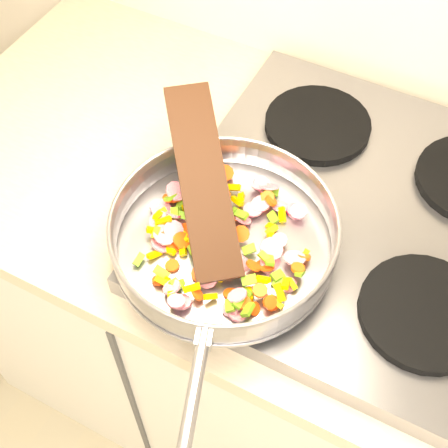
% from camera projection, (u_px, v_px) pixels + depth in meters
% --- Properties ---
extents(cooktop, '(0.60, 0.60, 0.04)m').
position_uv_depth(cooktop, '(362.00, 218.00, 1.03)').
color(cooktop, '#939399').
rests_on(cooktop, counter_top).
extents(grate_fl, '(0.19, 0.19, 0.02)m').
position_uv_depth(grate_fl, '(249.00, 239.00, 0.97)').
color(grate_fl, black).
rests_on(grate_fl, cooktop).
extents(grate_fr, '(0.19, 0.19, 0.02)m').
position_uv_depth(grate_fr, '(424.00, 312.00, 0.90)').
color(grate_fr, black).
rests_on(grate_fr, cooktop).
extents(grate_bl, '(0.19, 0.19, 0.02)m').
position_uv_depth(grate_bl, '(318.00, 124.00, 1.12)').
color(grate_bl, black).
rests_on(grate_bl, cooktop).
extents(saute_pan, '(0.39, 0.54, 0.06)m').
position_uv_depth(saute_pan, '(224.00, 234.00, 0.92)').
color(saute_pan, '#9E9EA5').
rests_on(saute_pan, grate_fl).
extents(vegetable_heap, '(0.27, 0.29, 0.05)m').
position_uv_depth(vegetable_heap, '(222.00, 239.00, 0.94)').
color(vegetable_heap, '#D7A600').
rests_on(vegetable_heap, saute_pan).
extents(wooden_spatula, '(0.24, 0.27, 0.12)m').
position_uv_depth(wooden_spatula, '(203.00, 180.00, 0.93)').
color(wooden_spatula, black).
rests_on(wooden_spatula, saute_pan).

